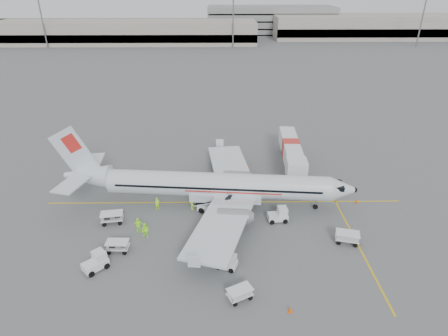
{
  "coord_description": "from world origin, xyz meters",
  "views": [
    {
      "loc": [
        -0.5,
        -39.85,
        25.05
      ],
      "look_at": [
        0.0,
        2.0,
        3.8
      ],
      "focal_mm": 30.0,
      "sensor_mm": 36.0,
      "label": 1
    }
  ],
  "objects_px": {
    "tug_mid": "(227,261)",
    "jet_bridge": "(290,154)",
    "tug_fore": "(278,214)",
    "tug_aft": "(95,262)",
    "belt_loader": "(215,201)",
    "aircraft": "(218,170)"
  },
  "relations": [
    {
      "from": "tug_mid",
      "to": "jet_bridge",
      "type": "bearing_deg",
      "value": 87.35
    },
    {
      "from": "jet_bridge",
      "to": "tug_fore",
      "type": "relative_size",
      "value": 7.04
    },
    {
      "from": "aircraft",
      "to": "tug_fore",
      "type": "height_order",
      "value": "aircraft"
    },
    {
      "from": "jet_bridge",
      "to": "tug_aft",
      "type": "bearing_deg",
      "value": -132.76
    },
    {
      "from": "tug_fore",
      "to": "aircraft",
      "type": "bearing_deg",
      "value": 147.76
    },
    {
      "from": "belt_loader",
      "to": "tug_aft",
      "type": "bearing_deg",
      "value": -122.81
    },
    {
      "from": "belt_loader",
      "to": "tug_mid",
      "type": "bearing_deg",
      "value": -66.94
    },
    {
      "from": "jet_bridge",
      "to": "belt_loader",
      "type": "height_order",
      "value": "jet_bridge"
    },
    {
      "from": "jet_bridge",
      "to": "belt_loader",
      "type": "relative_size",
      "value": 2.97
    },
    {
      "from": "tug_fore",
      "to": "tug_mid",
      "type": "height_order",
      "value": "tug_fore"
    },
    {
      "from": "aircraft",
      "to": "tug_mid",
      "type": "bearing_deg",
      "value": -80.8
    },
    {
      "from": "aircraft",
      "to": "tug_aft",
      "type": "height_order",
      "value": "aircraft"
    },
    {
      "from": "belt_loader",
      "to": "tug_aft",
      "type": "distance_m",
      "value": 15.13
    },
    {
      "from": "tug_mid",
      "to": "tug_aft",
      "type": "xyz_separation_m",
      "value": [
        -12.59,
        -0.11,
        0.13
      ]
    },
    {
      "from": "aircraft",
      "to": "jet_bridge",
      "type": "relative_size",
      "value": 2.2
    },
    {
      "from": "jet_bridge",
      "to": "belt_loader",
      "type": "bearing_deg",
      "value": -129.85
    },
    {
      "from": "belt_loader",
      "to": "tug_aft",
      "type": "relative_size",
      "value": 2.3
    },
    {
      "from": "belt_loader",
      "to": "tug_mid",
      "type": "relative_size",
      "value": 2.69
    },
    {
      "from": "aircraft",
      "to": "tug_fore",
      "type": "xyz_separation_m",
      "value": [
        6.85,
        -3.48,
        -3.96
      ]
    },
    {
      "from": "aircraft",
      "to": "tug_aft",
      "type": "xyz_separation_m",
      "value": [
        -11.77,
        -11.35,
        -3.94
      ]
    },
    {
      "from": "tug_aft",
      "to": "tug_fore",
      "type": "bearing_deg",
      "value": -21.28
    },
    {
      "from": "tug_fore",
      "to": "tug_mid",
      "type": "xyz_separation_m",
      "value": [
        -6.03,
        -7.76,
        -0.1
      ]
    }
  ]
}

